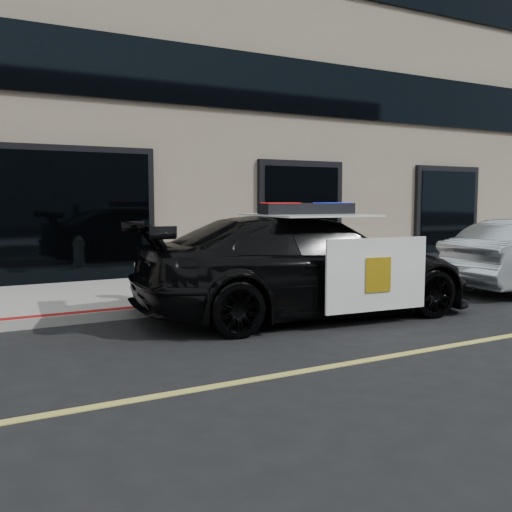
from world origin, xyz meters
TOP-DOWN VIEW (x-y plane):
  - ground at (0.00, 0.00)m, footprint 120.00×120.00m
  - sidewalk_n at (0.00, 5.25)m, footprint 60.00×3.50m
  - building_n at (0.00, 10.50)m, footprint 60.00×7.00m
  - police_car at (1.67, 2.42)m, footprint 3.11×5.73m
  - fire_hydrant at (-0.36, 4.23)m, footprint 0.35×0.48m

SIDE VIEW (x-z plane):
  - ground at x=0.00m, z-range 0.00..0.00m
  - sidewalk_n at x=0.00m, z-range 0.00..0.15m
  - fire_hydrant at x=-0.36m, z-range 0.13..0.89m
  - police_car at x=1.67m, z-range -0.09..1.66m
  - building_n at x=0.00m, z-range 0.00..12.00m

